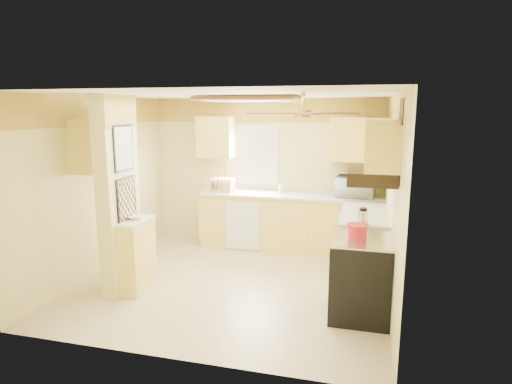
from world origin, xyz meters
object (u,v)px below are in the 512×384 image
(stove, at_px, (360,277))
(microwave, at_px, (355,187))
(kettle, at_px, (363,217))
(dutch_oven, at_px, (357,231))
(bowl, at_px, (136,217))

(stove, relative_size, microwave, 1.54)
(microwave, xyz_separation_m, kettle, (0.14, -1.69, -0.07))
(stove, height_order, dutch_oven, dutch_oven)
(bowl, bearing_deg, kettle, 8.68)
(kettle, bearing_deg, stove, -89.72)
(bowl, bearing_deg, microwave, 38.33)
(stove, xyz_separation_m, kettle, (-0.00, 0.48, 0.58))
(bowl, distance_m, kettle, 2.85)
(bowl, xyz_separation_m, dutch_oven, (2.76, -0.06, 0.03))
(bowl, relative_size, dutch_oven, 0.84)
(stove, distance_m, bowl, 2.87)
(dutch_oven, bearing_deg, microwave, 92.19)
(kettle, bearing_deg, bowl, -171.32)
(microwave, distance_m, dutch_oven, 2.18)
(stove, height_order, bowl, bowl)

